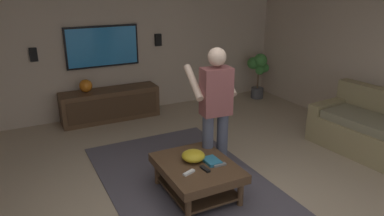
% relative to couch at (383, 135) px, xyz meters
% --- Properties ---
extents(wall_back_tv, '(0.10, 6.99, 2.75)m').
position_rel_couch_xyz_m(wall_back_tv, '(3.48, 2.89, 1.05)').
color(wall_back_tv, '#BCA893').
rests_on(wall_back_tv, ground).
extents(area_rug, '(3.17, 1.86, 0.01)m').
position_rel_couch_xyz_m(area_rug, '(0.50, 2.79, -0.31)').
color(area_rug, '#514C56').
rests_on(area_rug, ground).
extents(couch, '(1.97, 1.04, 0.87)m').
position_rel_couch_xyz_m(couch, '(0.00, 0.00, 0.00)').
color(couch, '#93845B').
rests_on(couch, ground).
extents(coffee_table, '(1.00, 0.80, 0.40)m').
position_rel_couch_xyz_m(coffee_table, '(0.30, 2.79, -0.02)').
color(coffee_table, '#513823').
rests_on(coffee_table, ground).
extents(media_console, '(0.45, 1.70, 0.55)m').
position_rel_couch_xyz_m(media_console, '(3.15, 3.03, -0.04)').
color(media_console, '#513823').
rests_on(media_console, ground).
extents(tv, '(0.05, 1.27, 0.72)m').
position_rel_couch_xyz_m(tv, '(3.39, 3.03, 0.95)').
color(tv, black).
extents(person_standing, '(0.56, 0.57, 1.64)m').
position_rel_couch_xyz_m(person_standing, '(0.64, 2.37, 0.61)').
color(person_standing, '#4C5166').
rests_on(person_standing, ground).
extents(potted_plant_tall, '(0.36, 0.45, 0.95)m').
position_rel_couch_xyz_m(potted_plant_tall, '(2.95, -0.03, 0.28)').
color(potted_plant_tall, '#4C4C51').
rests_on(potted_plant_tall, ground).
extents(bowl, '(0.27, 0.27, 0.12)m').
position_rel_couch_xyz_m(bowl, '(0.38, 2.79, 0.14)').
color(bowl, gold).
rests_on(bowl, coffee_table).
extents(remote_white, '(0.09, 0.16, 0.02)m').
position_rel_couch_xyz_m(remote_white, '(0.14, 2.97, 0.09)').
color(remote_white, white).
rests_on(remote_white, coffee_table).
extents(remote_black, '(0.15, 0.06, 0.02)m').
position_rel_couch_xyz_m(remote_black, '(0.13, 2.78, 0.09)').
color(remote_black, black).
rests_on(remote_black, coffee_table).
extents(remote_grey, '(0.05, 0.15, 0.02)m').
position_rel_couch_xyz_m(remote_grey, '(0.14, 2.59, 0.09)').
color(remote_grey, slate).
rests_on(remote_grey, coffee_table).
extents(book, '(0.22, 0.16, 0.04)m').
position_rel_couch_xyz_m(book, '(0.25, 2.63, 0.10)').
color(book, teal).
rests_on(book, coffee_table).
extents(vase_round, '(0.22, 0.22, 0.22)m').
position_rel_couch_xyz_m(vase_round, '(3.19, 3.42, 0.34)').
color(vase_round, orange).
rests_on(vase_round, media_console).
extents(wall_speaker_left, '(0.06, 0.12, 0.22)m').
position_rel_couch_xyz_m(wall_speaker_left, '(3.40, 1.98, 0.99)').
color(wall_speaker_left, black).
extents(wall_speaker_right, '(0.06, 0.12, 0.22)m').
position_rel_couch_xyz_m(wall_speaker_right, '(3.40, 4.15, 0.91)').
color(wall_speaker_right, black).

